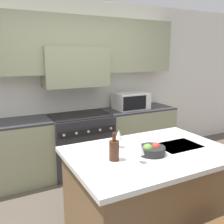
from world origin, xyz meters
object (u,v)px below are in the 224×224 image
(wine_bottle, at_px, (114,150))
(wine_glass_far, at_px, (119,135))
(wine_glass_near, at_px, (140,149))
(microwave, at_px, (131,101))
(range_stove, at_px, (80,143))
(fruit_bowl, at_px, (152,150))

(wine_bottle, height_order, wine_glass_far, wine_bottle)
(wine_glass_near, bearing_deg, microwave, 60.49)
(wine_bottle, bearing_deg, wine_glass_far, 53.83)
(wine_bottle, bearing_deg, range_stove, 79.66)
(range_stove, bearing_deg, fruit_bowl, -88.33)
(wine_glass_near, height_order, wine_glass_far, same)
(wine_bottle, distance_m, fruit_bowl, 0.38)
(fruit_bowl, bearing_deg, wine_bottle, 173.30)
(microwave, xyz_separation_m, wine_glass_far, (-1.08, -1.53, -0.02))
(microwave, bearing_deg, wine_bottle, -125.42)
(wine_bottle, height_order, wine_glass_near, wine_bottle)
(microwave, height_order, wine_glass_near, microwave)
(wine_glass_far, xyz_separation_m, fruit_bowl, (0.19, -0.30, -0.08))
(range_stove, distance_m, microwave, 1.12)
(range_stove, height_order, wine_glass_near, wine_glass_near)
(wine_glass_far, bearing_deg, wine_bottle, -126.17)
(wine_bottle, xyz_separation_m, wine_glass_near, (0.17, -0.16, 0.03))
(fruit_bowl, bearing_deg, range_stove, 91.67)
(range_stove, relative_size, fruit_bowl, 3.77)
(microwave, xyz_separation_m, wine_bottle, (-1.27, -1.78, -0.05))
(range_stove, bearing_deg, wine_glass_far, -95.17)
(wine_glass_near, height_order, fruit_bowl, wine_glass_near)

